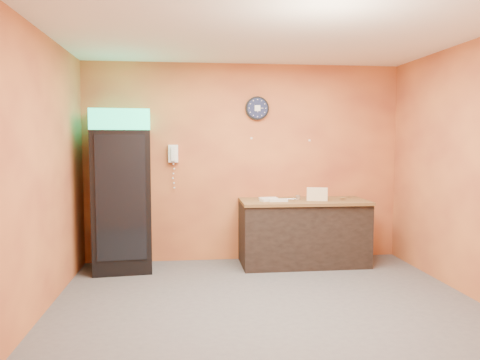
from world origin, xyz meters
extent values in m
plane|color=#47474C|center=(0.00, 0.00, 0.00)|extent=(4.50, 4.50, 0.00)
cube|color=orange|center=(0.00, 2.00, 1.40)|extent=(4.50, 0.02, 2.80)
cube|color=orange|center=(-2.25, 0.00, 1.40)|extent=(0.02, 4.00, 2.80)
cube|color=orange|center=(2.25, 0.00, 1.40)|extent=(0.02, 4.00, 2.80)
cube|color=white|center=(0.00, 0.00, 2.80)|extent=(4.50, 4.00, 0.02)
cube|color=black|center=(-1.68, 1.65, 0.92)|extent=(0.81, 0.81, 1.85)
cube|color=#19DC92|center=(-1.68, 1.65, 1.98)|extent=(0.81, 0.81, 0.26)
cube|color=black|center=(-1.72, 1.28, 1.00)|extent=(0.61, 0.08, 1.58)
cube|color=black|center=(0.77, 1.62, 0.43)|extent=(1.72, 0.77, 0.86)
cylinder|color=black|center=(0.18, 1.98, 2.17)|extent=(0.33, 0.05, 0.33)
cylinder|color=#0F1433|center=(0.18, 1.95, 2.17)|extent=(0.29, 0.01, 0.29)
cube|color=white|center=(0.18, 1.94, 2.17)|extent=(0.08, 0.00, 0.08)
cube|color=white|center=(-1.01, 1.96, 1.54)|extent=(0.13, 0.08, 0.24)
cube|color=white|center=(-1.01, 1.91, 1.54)|extent=(0.06, 0.04, 0.20)
cube|color=brown|center=(0.77, 1.62, 0.88)|extent=(1.75, 0.85, 0.04)
cube|color=beige|center=(0.94, 1.51, 0.93)|extent=(0.29, 0.17, 0.06)
cube|color=beige|center=(0.94, 1.51, 0.99)|extent=(0.29, 0.17, 0.06)
cube|color=beige|center=(0.94, 1.51, 1.05)|extent=(0.29, 0.17, 0.06)
cube|color=silver|center=(0.28, 1.54, 0.92)|extent=(0.27, 0.19, 0.04)
cube|color=silver|center=(0.39, 1.47, 0.92)|extent=(0.25, 0.11, 0.04)
cube|color=silver|center=(0.29, 1.67, 0.92)|extent=(0.26, 0.12, 0.04)
cylinder|color=silver|center=(0.70, 1.63, 0.93)|extent=(0.07, 0.07, 0.07)
camera|label=1|loc=(-0.83, -4.64, 1.71)|focal=35.00mm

